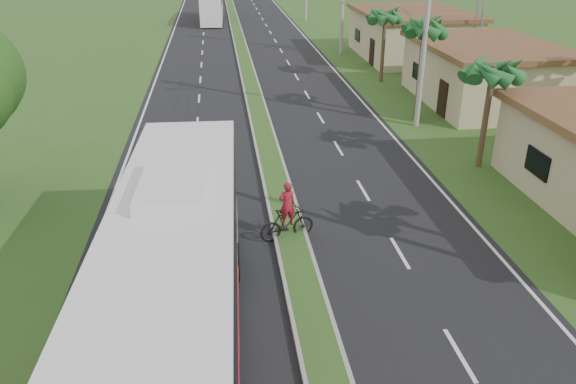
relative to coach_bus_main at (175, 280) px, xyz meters
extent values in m
plane|color=#33541F|center=(3.45, -0.68, -2.42)|extent=(180.00, 180.00, 0.00)
cube|color=black|center=(3.45, 19.32, -2.41)|extent=(14.00, 160.00, 0.02)
cube|color=gray|center=(3.45, 19.32, -2.32)|extent=(1.20, 160.00, 0.17)
cube|color=#33541F|center=(3.45, 19.32, -2.23)|extent=(0.95, 160.00, 0.02)
cube|color=silver|center=(-3.25, 19.32, -2.42)|extent=(0.12, 160.00, 0.01)
cube|color=silver|center=(10.15, 19.32, -2.42)|extent=(0.12, 160.00, 0.01)
cube|color=tan|center=(17.45, 21.32, -0.74)|extent=(7.00, 10.00, 3.35)
cube|color=#4E2A1B|center=(17.45, 21.32, 1.09)|extent=(7.60, 10.60, 0.32)
cube|color=tan|center=(17.45, 35.32, -0.67)|extent=(8.00, 11.00, 3.50)
cube|color=#4E2A1B|center=(17.45, 35.32, 1.24)|extent=(8.60, 11.60, 0.32)
cylinder|color=#473321|center=(12.85, 11.32, -0.12)|extent=(0.26, 0.26, 4.60)
cylinder|color=#473321|center=(12.25, 18.32, 0.28)|extent=(0.26, 0.26, 5.40)
cylinder|color=#473321|center=(12.75, 27.32, -0.02)|extent=(0.26, 0.26, 4.80)
cylinder|color=gray|center=(11.95, 17.32, 3.58)|extent=(0.28, 0.28, 12.00)
cube|color=silver|center=(0.00, -0.07, -0.12)|extent=(3.33, 13.70, 3.57)
cube|color=black|center=(0.02, 0.61, 0.66)|extent=(3.28, 10.98, 1.43)
cube|color=#B70F27|center=(-0.05, -1.43, -0.84)|extent=(3.10, 6.00, 0.62)
cube|color=yellow|center=(0.01, 0.27, -1.12)|extent=(3.01, 3.51, 0.28)
cube|color=silver|center=(0.05, 1.29, 1.82)|extent=(1.69, 2.78, 0.32)
cylinder|color=black|center=(-1.15, 3.61, -1.83)|extent=(0.41, 1.19, 1.18)
cylinder|color=black|center=(1.41, 3.51, -1.83)|extent=(0.41, 1.19, 1.18)
cube|color=white|center=(0.93, 57.82, -0.76)|extent=(2.68, 10.95, 3.03)
cube|color=orange|center=(0.91, 56.87, -1.34)|extent=(2.57, 5.27, 0.33)
cylinder|color=black|center=(-0.24, 53.35, -1.96)|extent=(0.31, 0.92, 0.91)
cylinder|color=black|center=(1.84, 53.29, -1.96)|extent=(0.31, 0.92, 0.91)
cylinder|color=black|center=(0.01, 61.87, -1.96)|extent=(0.31, 0.92, 0.91)
cylinder|color=black|center=(2.09, 61.81, -1.96)|extent=(0.31, 0.92, 0.91)
imported|color=black|center=(3.34, 5.74, -1.83)|extent=(2.03, 1.01, 1.18)
imported|color=maroon|center=(3.34, 5.74, -1.06)|extent=(0.66, 0.52, 1.61)
camera|label=1|loc=(1.25, -11.18, 7.36)|focal=35.00mm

